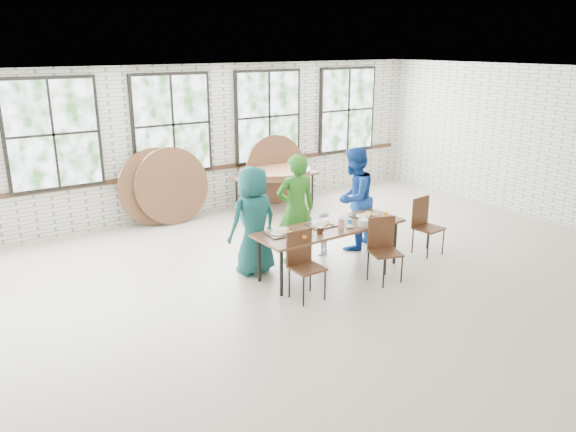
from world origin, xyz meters
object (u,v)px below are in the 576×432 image
at_px(chair_near_left, 303,259).
at_px(storage_table, 275,177).
at_px(dining_table, 330,230).
at_px(chair_near_right, 383,244).

bearing_deg(chair_near_left, storage_table, 61.33).
xyz_separation_m(dining_table, chair_near_right, (0.49, -0.64, -0.13)).
relative_size(chair_near_right, storage_table, 0.52).
relative_size(dining_table, storage_table, 1.33).
bearing_deg(chair_near_left, chair_near_right, -8.19).
bearing_deg(dining_table, storage_table, 69.96).
height_order(chair_near_left, storage_table, chair_near_left).
distance_m(dining_table, chair_near_left, 0.98).
bearing_deg(dining_table, chair_near_left, -151.20).
distance_m(chair_near_right, storage_table, 4.12).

